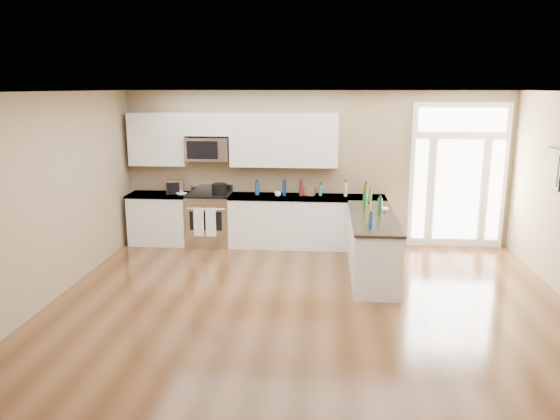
# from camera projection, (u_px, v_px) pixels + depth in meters

# --- Properties ---
(ground) EXTENTS (8.00, 8.00, 0.00)m
(ground) POSITION_uv_depth(u_px,v_px,m) (306.00, 335.00, 6.41)
(ground) COLOR #4E2E15
(room_shell) EXTENTS (8.00, 8.00, 8.00)m
(room_shell) POSITION_uv_depth(u_px,v_px,m) (308.00, 193.00, 6.04)
(room_shell) COLOR #96815F
(room_shell) RESTS_ON ground
(back_cabinet_left) EXTENTS (1.10, 0.66, 0.94)m
(back_cabinet_left) POSITION_uv_depth(u_px,v_px,m) (160.00, 220.00, 10.14)
(back_cabinet_left) COLOR white
(back_cabinet_left) RESTS_ON ground
(back_cabinet_right) EXTENTS (2.85, 0.66, 0.94)m
(back_cabinet_right) POSITION_uv_depth(u_px,v_px,m) (306.00, 223.00, 9.92)
(back_cabinet_right) COLOR white
(back_cabinet_right) RESTS_ON ground
(peninsula_cabinet) EXTENTS (0.69, 2.32, 0.94)m
(peninsula_cabinet) POSITION_uv_depth(u_px,v_px,m) (372.00, 247.00, 8.42)
(peninsula_cabinet) COLOR white
(peninsula_cabinet) RESTS_ON ground
(upper_cabinet_left) EXTENTS (1.04, 0.33, 0.95)m
(upper_cabinet_left) POSITION_uv_depth(u_px,v_px,m) (158.00, 139.00, 9.96)
(upper_cabinet_left) COLOR white
(upper_cabinet_left) RESTS_ON room_shell
(upper_cabinet_right) EXTENTS (1.94, 0.33, 0.95)m
(upper_cabinet_right) POSITION_uv_depth(u_px,v_px,m) (284.00, 140.00, 9.76)
(upper_cabinet_right) COLOR white
(upper_cabinet_right) RESTS_ON room_shell
(upper_cabinet_short) EXTENTS (0.82, 0.33, 0.40)m
(upper_cabinet_short) POSITION_uv_depth(u_px,v_px,m) (208.00, 124.00, 9.82)
(upper_cabinet_short) COLOR white
(upper_cabinet_short) RESTS_ON room_shell
(microwave) EXTENTS (0.78, 0.41, 0.42)m
(microwave) POSITION_uv_depth(u_px,v_px,m) (208.00, 149.00, 9.88)
(microwave) COLOR silver
(microwave) RESTS_ON room_shell
(entry_door) EXTENTS (1.70, 0.10, 2.60)m
(entry_door) POSITION_uv_depth(u_px,v_px,m) (458.00, 176.00, 9.76)
(entry_door) COLOR white
(entry_door) RESTS_ON ground
(wall_art_near) EXTENTS (0.05, 0.58, 0.58)m
(wall_art_near) POSITION_uv_depth(u_px,v_px,m) (553.00, 169.00, 7.89)
(wall_art_near) COLOR black
(wall_art_near) RESTS_ON room_shell
(kitchen_range) EXTENTS (0.79, 0.70, 1.08)m
(kitchen_range) POSITION_uv_depth(u_px,v_px,m) (210.00, 219.00, 10.05)
(kitchen_range) COLOR silver
(kitchen_range) RESTS_ON ground
(stockpot) EXTENTS (0.31, 0.31, 0.21)m
(stockpot) POSITION_uv_depth(u_px,v_px,m) (219.00, 188.00, 9.91)
(stockpot) COLOR black
(stockpot) RESTS_ON kitchen_range
(toaster_oven) EXTENTS (0.34, 0.29, 0.26)m
(toaster_oven) POSITION_uv_depth(u_px,v_px,m) (175.00, 187.00, 10.01)
(toaster_oven) COLOR silver
(toaster_oven) RESTS_ON back_cabinet_left
(cardboard_box) EXTENTS (0.22, 0.19, 0.15)m
(cardboard_box) POSITION_uv_depth(u_px,v_px,m) (309.00, 191.00, 9.87)
(cardboard_box) COLOR brown
(cardboard_box) RESTS_ON back_cabinet_right
(bowl_left) EXTENTS (0.23, 0.23, 0.04)m
(bowl_left) POSITION_uv_depth(u_px,v_px,m) (182.00, 194.00, 9.86)
(bowl_left) COLOR white
(bowl_left) RESTS_ON back_cabinet_left
(bowl_peninsula) EXTENTS (0.20, 0.20, 0.05)m
(bowl_peninsula) POSITION_uv_depth(u_px,v_px,m) (383.00, 209.00, 8.61)
(bowl_peninsula) COLOR white
(bowl_peninsula) RESTS_ON peninsula_cabinet
(cup_counter) EXTENTS (0.11, 0.11, 0.09)m
(cup_counter) POSITION_uv_depth(u_px,v_px,m) (278.00, 194.00, 9.76)
(cup_counter) COLOR white
(cup_counter) RESTS_ON back_cabinet_right
(counter_bottles) EXTENTS (2.16, 2.42, 0.29)m
(counter_bottles) POSITION_uv_depth(u_px,v_px,m) (334.00, 196.00, 9.16)
(counter_bottles) COLOR #19591E
(counter_bottles) RESTS_ON back_cabinet_right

